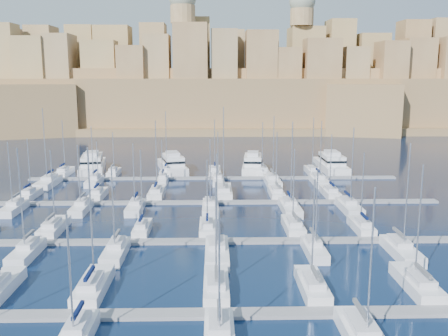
{
  "coord_description": "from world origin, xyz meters",
  "views": [
    {
      "loc": [
        -0.13,
        -80.16,
        23.72
      ],
      "look_at": [
        1.82,
        6.0,
        7.47
      ],
      "focal_mm": 40.0,
      "sensor_mm": 36.0,
      "label": 1
    }
  ],
  "objects_px": {
    "sailboat_2": "(93,286)",
    "sailboat_4": "(312,285)",
    "motor_yacht_b": "(173,164)",
    "motor_yacht_c": "(253,164)",
    "motor_yacht_d": "(331,163)",
    "motor_yacht_a": "(92,164)"
  },
  "relations": [
    {
      "from": "motor_yacht_b",
      "to": "motor_yacht_c",
      "type": "distance_m",
      "value": 19.92
    },
    {
      "from": "motor_yacht_b",
      "to": "motor_yacht_c",
      "type": "bearing_deg",
      "value": -1.3
    },
    {
      "from": "motor_yacht_a",
      "to": "motor_yacht_c",
      "type": "relative_size",
      "value": 1.16
    },
    {
      "from": "motor_yacht_c",
      "to": "motor_yacht_d",
      "type": "distance_m",
      "value": 19.79
    },
    {
      "from": "sailboat_2",
      "to": "sailboat_4",
      "type": "relative_size",
      "value": 1.27
    },
    {
      "from": "motor_yacht_a",
      "to": "motor_yacht_b",
      "type": "distance_m",
      "value": 19.95
    },
    {
      "from": "sailboat_2",
      "to": "sailboat_4",
      "type": "height_order",
      "value": "sailboat_2"
    },
    {
      "from": "sailboat_4",
      "to": "motor_yacht_c",
      "type": "xyz_separation_m",
      "value": [
        -1.05,
        69.88,
        0.99
      ]
    },
    {
      "from": "motor_yacht_b",
      "to": "motor_yacht_d",
      "type": "relative_size",
      "value": 0.98
    },
    {
      "from": "motor_yacht_c",
      "to": "sailboat_4",
      "type": "bearing_deg",
      "value": -89.14
    },
    {
      "from": "sailboat_2",
      "to": "motor_yacht_c",
      "type": "height_order",
      "value": "sailboat_2"
    },
    {
      "from": "sailboat_4",
      "to": "motor_yacht_d",
      "type": "xyz_separation_m",
      "value": [
        18.71,
        70.85,
        0.99
      ]
    },
    {
      "from": "sailboat_2",
      "to": "motor_yacht_d",
      "type": "distance_m",
      "value": 82.54
    },
    {
      "from": "sailboat_2",
      "to": "motor_yacht_a",
      "type": "relative_size",
      "value": 0.86
    },
    {
      "from": "motor_yacht_d",
      "to": "motor_yacht_c",
      "type": "bearing_deg",
      "value": -177.18
    },
    {
      "from": "motor_yacht_b",
      "to": "motor_yacht_d",
      "type": "distance_m",
      "value": 39.68
    },
    {
      "from": "sailboat_4",
      "to": "motor_yacht_a",
      "type": "xyz_separation_m",
      "value": [
        -40.91,
        71.03,
        0.99
      ]
    },
    {
      "from": "sailboat_2",
      "to": "sailboat_4",
      "type": "bearing_deg",
      "value": -0.84
    },
    {
      "from": "sailboat_2",
      "to": "motor_yacht_d",
      "type": "xyz_separation_m",
      "value": [
        42.92,
        70.5,
        0.96
      ]
    },
    {
      "from": "motor_yacht_b",
      "to": "motor_yacht_c",
      "type": "height_order",
      "value": "same"
    },
    {
      "from": "motor_yacht_d",
      "to": "motor_yacht_a",
      "type": "bearing_deg",
      "value": 179.83
    },
    {
      "from": "sailboat_4",
      "to": "motor_yacht_d",
      "type": "bearing_deg",
      "value": 75.21
    }
  ]
}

